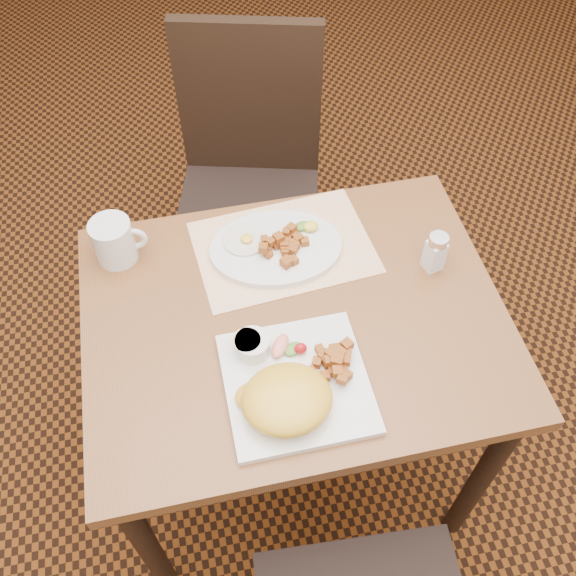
# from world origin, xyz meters

# --- Properties ---
(ground) EXTENTS (8.00, 8.00, 0.00)m
(ground) POSITION_xyz_m (0.00, 0.00, 0.00)
(ground) COLOR black
(ground) RESTS_ON ground
(table) EXTENTS (0.90, 0.70, 0.75)m
(table) POSITION_xyz_m (0.00, 0.00, 0.64)
(table) COLOR brown
(table) RESTS_ON ground
(chair_far) EXTENTS (0.52, 0.52, 0.97)m
(chair_far) POSITION_xyz_m (0.01, 0.69, 0.54)
(chair_far) COLOR black
(chair_far) RESTS_ON ground
(placemat) EXTENTS (0.42, 0.31, 0.00)m
(placemat) POSITION_xyz_m (0.02, 0.19, 0.75)
(placemat) COLOR white
(placemat) RESTS_ON table
(plate_square) EXTENTS (0.28, 0.28, 0.02)m
(plate_square) POSITION_xyz_m (-0.03, -0.16, 0.76)
(plate_square) COLOR silver
(plate_square) RESTS_ON table
(plate_oval) EXTENTS (0.32, 0.25, 0.02)m
(plate_oval) POSITION_xyz_m (-0.00, 0.19, 0.76)
(plate_oval) COLOR silver
(plate_oval) RESTS_ON placemat
(hollandaise_mound) EXTENTS (0.18, 0.16, 0.06)m
(hollandaise_mound) POSITION_xyz_m (-0.07, -0.21, 0.80)
(hollandaise_mound) COLOR yellow
(hollandaise_mound) RESTS_ON plate_square
(ramekin) EXTENTS (0.08, 0.07, 0.04)m
(ramekin) POSITION_xyz_m (-0.11, -0.08, 0.79)
(ramekin) COLOR silver
(ramekin) RESTS_ON plate_square
(garnish_sq) EXTENTS (0.08, 0.07, 0.03)m
(garnish_sq) POSITION_xyz_m (-0.04, -0.09, 0.78)
(garnish_sq) COLOR #387223
(garnish_sq) RESTS_ON plate_square
(fried_egg) EXTENTS (0.10, 0.10, 0.02)m
(fried_egg) POSITION_xyz_m (-0.07, 0.22, 0.77)
(fried_egg) COLOR white
(fried_egg) RESTS_ON plate_oval
(garnish_ov) EXTENTS (0.06, 0.04, 0.02)m
(garnish_ov) POSITION_xyz_m (0.08, 0.22, 0.78)
(garnish_ov) COLOR #387223
(garnish_ov) RESTS_ON plate_oval
(salt_shaker) EXTENTS (0.05, 0.05, 0.10)m
(salt_shaker) POSITION_xyz_m (0.33, 0.07, 0.80)
(salt_shaker) COLOR white
(salt_shaker) RESTS_ON table
(coffee_mug) EXTENTS (0.12, 0.09, 0.11)m
(coffee_mug) POSITION_xyz_m (-0.36, 0.25, 0.80)
(coffee_mug) COLOR silver
(coffee_mug) RESTS_ON table
(home_fries_sq) EXTENTS (0.11, 0.11, 0.04)m
(home_fries_sq) POSITION_xyz_m (0.04, -0.15, 0.78)
(home_fries_sq) COLOR #A1531A
(home_fries_sq) RESTS_ON plate_square
(home_fries_ov) EXTENTS (0.12, 0.12, 0.04)m
(home_fries_ov) POSITION_xyz_m (0.01, 0.17, 0.78)
(home_fries_ov) COLOR #A1531A
(home_fries_ov) RESTS_ON plate_oval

